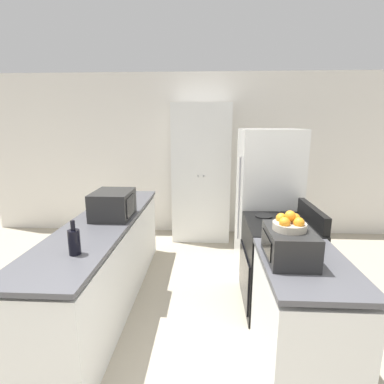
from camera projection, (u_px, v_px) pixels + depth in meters
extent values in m
cube|color=silver|center=(197.00, 156.00, 4.93)|extent=(7.00, 0.06, 2.60)
cube|color=silver|center=(105.00, 264.00, 3.05)|extent=(0.58, 2.58, 0.81)
cube|color=#4C4C51|center=(102.00, 221.00, 2.95)|extent=(0.60, 2.63, 0.04)
cube|color=silver|center=(302.00, 325.00, 2.12)|extent=(0.58, 0.89, 0.81)
cube|color=#4C4C51|center=(308.00, 266.00, 2.02)|extent=(0.60, 0.91, 0.04)
cube|color=white|center=(201.00, 173.00, 4.68)|extent=(0.88, 0.51, 2.11)
sphere|color=#B2B2B7|center=(198.00, 176.00, 4.42)|extent=(0.03, 0.03, 0.03)
sphere|color=#B2B2B7|center=(203.00, 176.00, 4.42)|extent=(0.03, 0.03, 0.03)
cube|color=black|center=(278.00, 265.00, 2.95)|extent=(0.64, 0.77, 0.88)
cube|color=black|center=(244.00, 275.00, 2.99)|extent=(0.02, 0.68, 0.49)
cube|color=black|center=(312.00, 215.00, 2.82)|extent=(0.06, 0.73, 0.16)
cylinder|color=black|center=(271.00, 228.00, 2.68)|extent=(0.17, 0.17, 0.01)
cylinder|color=black|center=(264.00, 216.00, 3.04)|extent=(0.17, 0.17, 0.01)
cylinder|color=black|center=(300.00, 229.00, 2.67)|extent=(0.17, 0.17, 0.01)
cylinder|color=black|center=(289.00, 217.00, 3.03)|extent=(0.17, 0.17, 0.01)
cube|color=white|center=(267.00, 202.00, 3.64)|extent=(0.68, 0.76, 1.75)
cylinder|color=gray|center=(239.00, 199.00, 3.43)|extent=(0.02, 0.02, 0.96)
cube|color=black|center=(113.00, 204.00, 3.00)|extent=(0.37, 0.46, 0.27)
cube|color=black|center=(131.00, 206.00, 2.96)|extent=(0.01, 0.28, 0.19)
cylinder|color=black|center=(74.00, 242.00, 2.14)|extent=(0.08, 0.08, 0.18)
cylinder|color=black|center=(73.00, 225.00, 2.11)|extent=(0.03, 0.03, 0.07)
cube|color=black|center=(289.00, 245.00, 2.05)|extent=(0.31, 0.43, 0.22)
cube|color=black|center=(266.00, 244.00, 2.06)|extent=(0.01, 0.30, 0.13)
cylinder|color=#B2A893|center=(289.00, 226.00, 2.02)|extent=(0.22, 0.22, 0.05)
sphere|color=orange|center=(295.00, 218.00, 2.05)|extent=(0.07, 0.07, 0.07)
sphere|color=orange|center=(281.00, 218.00, 2.06)|extent=(0.07, 0.07, 0.07)
sphere|color=orange|center=(285.00, 223.00, 1.97)|extent=(0.07, 0.07, 0.07)
sphere|color=orange|center=(299.00, 223.00, 1.96)|extent=(0.07, 0.07, 0.07)
sphere|color=orange|center=(290.00, 216.00, 2.00)|extent=(0.07, 0.07, 0.07)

